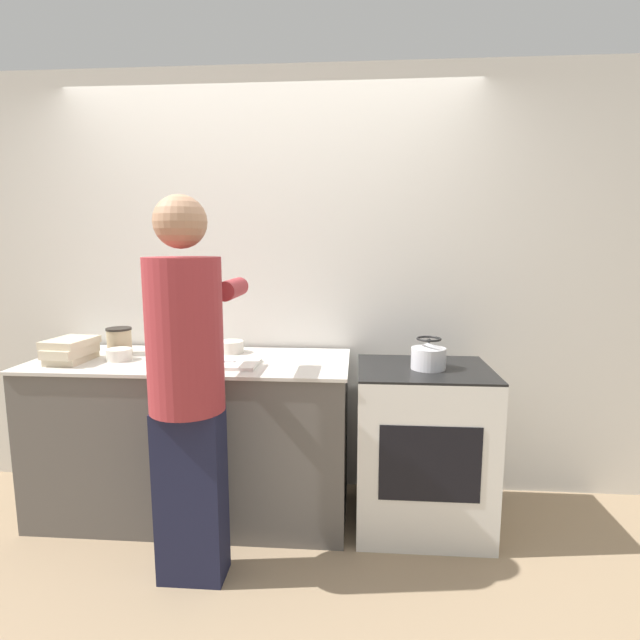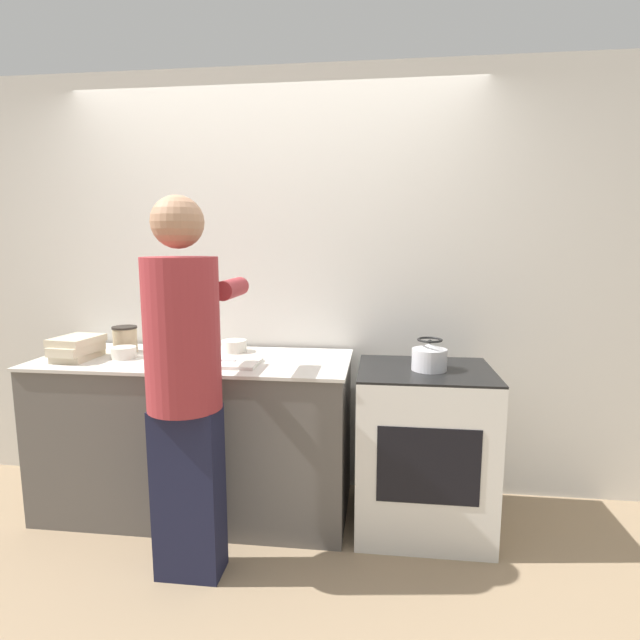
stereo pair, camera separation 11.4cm
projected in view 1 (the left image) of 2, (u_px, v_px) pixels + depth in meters
ground_plane at (250, 547)px, 2.59m from camera, size 12.00×12.00×0.00m
wall_back at (271, 286)px, 3.13m from camera, size 8.00×0.05×2.60m
counter at (195, 436)px, 2.89m from camera, size 1.78×0.70×0.91m
oven at (422, 447)px, 2.75m from camera, size 0.71×0.60×0.90m
person at (187, 378)px, 2.23m from camera, size 0.38×0.62×1.77m
cutting_board at (225, 364)px, 2.68m from camera, size 0.36×0.24×0.02m
knife at (217, 361)px, 2.69m from camera, size 0.18×0.04×0.01m
kettle at (428, 356)px, 2.65m from camera, size 0.18×0.18×0.17m
bowl_prep at (231, 347)px, 2.99m from camera, size 0.15×0.15×0.07m
bowl_mixing at (119, 354)px, 2.80m from camera, size 0.14×0.14×0.07m
canister_jar at (119, 341)px, 2.94m from camera, size 0.15×0.15×0.16m
book_stack at (71, 350)px, 2.75m from camera, size 0.24×0.31×0.13m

